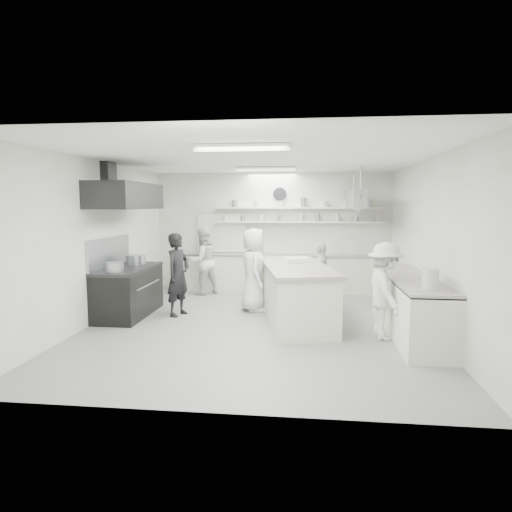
# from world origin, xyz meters

# --- Properties ---
(floor) EXTENTS (6.00, 7.00, 0.02)m
(floor) POSITION_xyz_m (0.00, 0.00, -0.01)
(floor) COLOR #9E9E9E
(floor) RESTS_ON ground
(ceiling) EXTENTS (6.00, 7.00, 0.02)m
(ceiling) POSITION_xyz_m (0.00, 0.00, 3.01)
(ceiling) COLOR white
(ceiling) RESTS_ON wall_back
(wall_back) EXTENTS (6.00, 0.04, 3.00)m
(wall_back) POSITION_xyz_m (0.00, 3.50, 1.50)
(wall_back) COLOR white
(wall_back) RESTS_ON floor
(wall_front) EXTENTS (6.00, 0.04, 3.00)m
(wall_front) POSITION_xyz_m (0.00, -3.50, 1.50)
(wall_front) COLOR white
(wall_front) RESTS_ON floor
(wall_left) EXTENTS (0.04, 7.00, 3.00)m
(wall_left) POSITION_xyz_m (-3.00, 0.00, 1.50)
(wall_left) COLOR white
(wall_left) RESTS_ON floor
(wall_right) EXTENTS (0.04, 7.00, 3.00)m
(wall_right) POSITION_xyz_m (3.00, 0.00, 1.50)
(wall_right) COLOR white
(wall_right) RESTS_ON floor
(stove) EXTENTS (0.80, 1.80, 0.90)m
(stove) POSITION_xyz_m (-2.60, 0.40, 0.45)
(stove) COLOR black
(stove) RESTS_ON floor
(exhaust_hood) EXTENTS (0.85, 2.00, 0.50)m
(exhaust_hood) POSITION_xyz_m (-2.60, 0.40, 2.35)
(exhaust_hood) COLOR #242427
(exhaust_hood) RESTS_ON wall_left
(back_counter) EXTENTS (5.00, 0.60, 0.92)m
(back_counter) POSITION_xyz_m (0.30, 3.20, 0.46)
(back_counter) COLOR silver
(back_counter) RESTS_ON floor
(shelf_lower) EXTENTS (4.20, 0.26, 0.04)m
(shelf_lower) POSITION_xyz_m (0.70, 3.37, 1.75)
(shelf_lower) COLOR silver
(shelf_lower) RESTS_ON wall_back
(shelf_upper) EXTENTS (4.20, 0.26, 0.04)m
(shelf_upper) POSITION_xyz_m (0.70, 3.37, 2.10)
(shelf_upper) COLOR silver
(shelf_upper) RESTS_ON wall_back
(pass_through_window) EXTENTS (1.30, 0.04, 1.00)m
(pass_through_window) POSITION_xyz_m (-1.30, 3.48, 1.45)
(pass_through_window) COLOR black
(pass_through_window) RESTS_ON wall_back
(wall_clock) EXTENTS (0.32, 0.05, 0.32)m
(wall_clock) POSITION_xyz_m (0.20, 3.46, 2.45)
(wall_clock) COLOR white
(wall_clock) RESTS_ON wall_back
(right_counter) EXTENTS (0.74, 3.30, 0.94)m
(right_counter) POSITION_xyz_m (2.65, -0.20, 0.47)
(right_counter) COLOR silver
(right_counter) RESTS_ON floor
(pot_rack) EXTENTS (0.30, 1.60, 0.40)m
(pot_rack) POSITION_xyz_m (2.00, 2.40, 2.30)
(pot_rack) COLOR #A5A9B4
(pot_rack) RESTS_ON ceiling
(light_fixture_front) EXTENTS (1.30, 0.25, 0.10)m
(light_fixture_front) POSITION_xyz_m (0.00, -1.80, 2.94)
(light_fixture_front) COLOR silver
(light_fixture_front) RESTS_ON ceiling
(light_fixture_rear) EXTENTS (1.30, 0.25, 0.10)m
(light_fixture_rear) POSITION_xyz_m (0.00, 1.80, 2.94)
(light_fixture_rear) COLOR silver
(light_fixture_rear) RESTS_ON ceiling
(prep_island) EXTENTS (1.54, 2.91, 1.02)m
(prep_island) POSITION_xyz_m (0.69, 0.34, 0.51)
(prep_island) COLOR silver
(prep_island) RESTS_ON floor
(stove_pot) EXTENTS (0.36, 0.36, 0.25)m
(stove_pot) POSITION_xyz_m (-2.60, 0.79, 1.03)
(stove_pot) COLOR #A5A9B4
(stove_pot) RESTS_ON stove
(cook_stove) EXTENTS (0.58, 0.70, 1.63)m
(cook_stove) POSITION_xyz_m (-1.62, 0.50, 0.82)
(cook_stove) COLOR black
(cook_stove) RESTS_ON floor
(cook_back) EXTENTS (1.01, 0.99, 1.64)m
(cook_back) POSITION_xyz_m (-1.63, 2.61, 0.82)
(cook_back) COLOR silver
(cook_back) RESTS_ON floor
(cook_island_left) EXTENTS (0.72, 0.93, 1.70)m
(cook_island_left) POSITION_xyz_m (-0.19, 1.07, 0.85)
(cook_island_left) COLOR silver
(cook_island_left) RESTS_ON floor
(cook_island_right) EXTENTS (0.51, 0.88, 1.42)m
(cook_island_right) POSITION_xyz_m (1.19, 1.33, 0.71)
(cook_island_right) COLOR silver
(cook_island_right) RESTS_ON floor
(cook_right) EXTENTS (0.72, 1.09, 1.58)m
(cook_right) POSITION_xyz_m (2.16, -0.61, 0.79)
(cook_right) COLOR silver
(cook_right) RESTS_ON floor
(bowl_island_a) EXTENTS (0.30, 0.30, 0.06)m
(bowl_island_a) POSITION_xyz_m (0.68, 0.57, 1.05)
(bowl_island_a) COLOR #A5A9B4
(bowl_island_a) RESTS_ON prep_island
(bowl_island_b) EXTENTS (0.21, 0.21, 0.05)m
(bowl_island_b) POSITION_xyz_m (0.47, 0.63, 1.05)
(bowl_island_b) COLOR silver
(bowl_island_b) RESTS_ON prep_island
(bowl_right) EXTENTS (0.27, 0.27, 0.06)m
(bowl_right) POSITION_xyz_m (2.85, -0.33, 0.97)
(bowl_right) COLOR silver
(bowl_right) RESTS_ON right_counter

